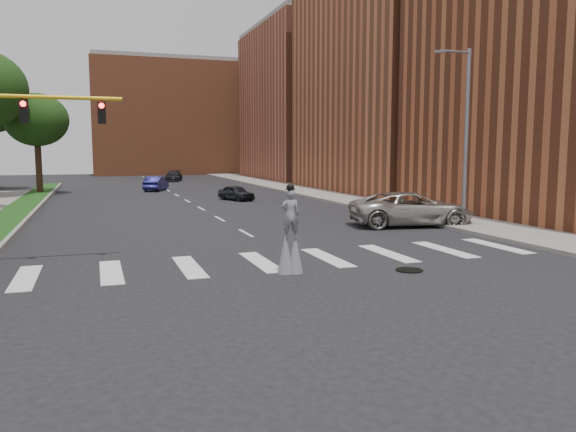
{
  "coord_description": "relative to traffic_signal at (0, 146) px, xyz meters",
  "views": [
    {
      "loc": [
        -6.82,
        -18.05,
        4.03
      ],
      "look_at": [
        -0.44,
        0.46,
        1.7
      ],
      "focal_mm": 35.0,
      "sensor_mm": 36.0,
      "label": 1
    }
  ],
  "objects": [
    {
      "name": "ground_plane",
      "position": [
        9.78,
        -3.0,
        -4.15
      ],
      "size": [
        160.0,
        160.0,
        0.0
      ],
      "primitive_type": "plane",
      "color": "black",
      "rests_on": "ground"
    },
    {
      "name": "grass_median",
      "position": [
        -1.72,
        17.0,
        -4.03
      ],
      "size": [
        2.0,
        60.0,
        0.25
      ],
      "primitive_type": "cube",
      "color": "#143C11",
      "rests_on": "ground"
    },
    {
      "name": "median_curb",
      "position": [
        -0.67,
        17.0,
        -4.01
      ],
      "size": [
        0.2,
        60.0,
        0.28
      ],
      "primitive_type": "cube",
      "color": "gray",
      "rests_on": "ground"
    },
    {
      "name": "sidewalk_right",
      "position": [
        22.28,
        22.0,
        -4.06
      ],
      "size": [
        5.0,
        90.0,
        0.18
      ],
      "primitive_type": "cube",
      "color": "gray",
      "rests_on": "ground"
    },
    {
      "name": "manhole",
      "position": [
        12.78,
        -5.0,
        -4.13
      ],
      "size": [
        0.9,
        0.9,
        0.04
      ],
      "primitive_type": "cylinder",
      "color": "black",
      "rests_on": "ground"
    },
    {
      "name": "building_mid",
      "position": [
        31.78,
        27.0,
        7.85
      ],
      "size": [
        16.0,
        22.0,
        24.0
      ],
      "primitive_type": "cube",
      "color": "#9D5231",
      "rests_on": "ground"
    },
    {
      "name": "building_far",
      "position": [
        31.78,
        51.0,
        5.85
      ],
      "size": [
        16.0,
        22.0,
        20.0
      ],
      "primitive_type": "cube",
      "color": "#A0523B",
      "rests_on": "ground"
    },
    {
      "name": "building_backdrop",
      "position": [
        15.78,
        75.0,
        4.85
      ],
      "size": [
        26.0,
        14.0,
        18.0
      ],
      "primitive_type": "cube",
      "color": "#9D5231",
      "rests_on": "ground"
    },
    {
      "name": "streetlight",
      "position": [
        20.68,
        3.0,
        0.75
      ],
      "size": [
        2.05,
        0.2,
        9.0
      ],
      "color": "slate",
      "rests_on": "ground"
    },
    {
      "name": "traffic_signal",
      "position": [
        0.0,
        0.0,
        0.0
      ],
      "size": [
        5.3,
        0.23,
        6.2
      ],
      "color": "black",
      "rests_on": "ground"
    },
    {
      "name": "stilt_performer",
      "position": [
        8.9,
        -4.04,
        -3.01
      ],
      "size": [
        0.84,
        0.56,
        2.94
      ],
      "rotation": [
        0.0,
        0.0,
        3.03
      ],
      "color": "black",
      "rests_on": "ground"
    },
    {
      "name": "suv_crossing",
      "position": [
        18.78,
        4.72,
        -3.25
      ],
      "size": [
        6.93,
        4.16,
        1.8
      ],
      "primitive_type": "imported",
      "rotation": [
        0.0,
        0.0,
        1.38
      ],
      "color": "#B4B1AA",
      "rests_on": "ground"
    },
    {
      "name": "car_near",
      "position": [
        13.56,
        22.33,
        -3.55
      ],
      "size": [
        2.67,
        3.79,
        1.2
      ],
      "primitive_type": "imported",
      "rotation": [
        0.0,
        0.0,
        0.4
      ],
      "color": "black",
      "rests_on": "ground"
    },
    {
      "name": "car_mid",
      "position": [
        8.63,
        35.09,
        -3.45
      ],
      "size": [
        2.9,
        4.5,
        1.4
      ],
      "primitive_type": "imported",
      "rotation": [
        0.0,
        0.0,
        2.78
      ],
      "color": "navy",
      "rests_on": "ground"
    },
    {
      "name": "car_far",
      "position": [
        12.5,
        51.5,
        -3.49
      ],
      "size": [
        3.02,
        4.9,
        1.33
      ],
      "primitive_type": "imported",
      "rotation": [
        0.0,
        0.0,
        -0.27
      ],
      "color": "black",
      "rests_on": "ground"
    },
    {
      "name": "tree_6",
      "position": [
        -1.72,
        33.63,
        2.44
      ],
      "size": [
        5.5,
        5.5,
        8.98
      ],
      "color": "black",
      "rests_on": "ground"
    }
  ]
}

